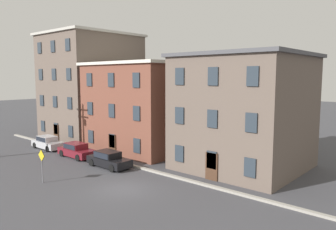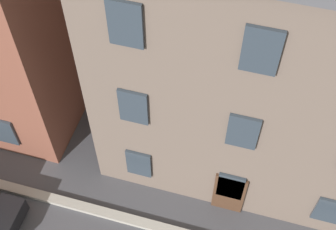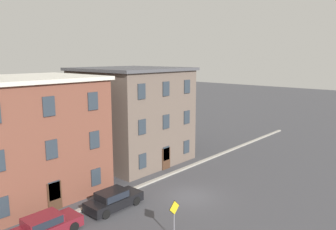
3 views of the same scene
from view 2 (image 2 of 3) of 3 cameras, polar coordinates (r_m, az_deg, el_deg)
The scene contains 2 objects.
kerb_strip at distance 17.36m, azimuth -5.87°, elevation -12.26°, with size 56.00×0.36×0.16m, color #9E998E.
apartment_far at distance 16.79m, azimuth 12.32°, elevation 12.05°, with size 10.33×10.50×10.07m.
Camera 2 is at (3.61, -1.89, 15.82)m, focal length 50.00 mm.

